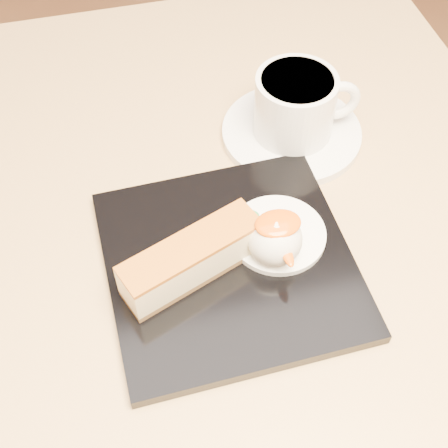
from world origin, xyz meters
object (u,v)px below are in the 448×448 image
object	(u,v)px
cheesecake	(192,259)
dessert_plate	(229,263)
table	(172,327)
ice_cream_scoop	(275,240)
saucer	(291,133)
coffee_cup	(297,104)

from	to	relation	value
cheesecake	dessert_plate	bearing A→B (deg)	-12.82
dessert_plate	cheesecake	world-z (taller)	cheesecake
table	ice_cream_scoop	bearing A→B (deg)	-22.91
saucer	cheesecake	bearing A→B (deg)	-132.78
cheesecake	coffee_cup	xyz separation A→B (m)	(0.14, 0.15, 0.01)
table	saucer	distance (m)	0.26
dessert_plate	saucer	size ratio (longest dim) A/B	1.47
cheesecake	ice_cream_scoop	size ratio (longest dim) A/B	2.75
coffee_cup	dessert_plate	bearing A→B (deg)	-121.54
cheesecake	ice_cream_scoop	world-z (taller)	ice_cream_scoop
cheesecake	ice_cream_scoop	bearing A→B (deg)	-20.95
cheesecake	coffee_cup	distance (m)	0.21
ice_cream_scoop	coffee_cup	bearing A→B (deg)	65.65
cheesecake	ice_cream_scoop	distance (m)	0.08
table	ice_cream_scoop	world-z (taller)	ice_cream_scoop
table	coffee_cup	world-z (taller)	coffee_cup
ice_cream_scoop	saucer	xyz separation A→B (m)	(0.07, 0.15, -0.03)
ice_cream_scoop	table	bearing A→B (deg)	157.09
ice_cream_scoop	coffee_cup	world-z (taller)	coffee_cup
cheesecake	saucer	xyz separation A→B (m)	(0.14, 0.15, -0.03)
table	dessert_plate	bearing A→B (deg)	-32.28
ice_cream_scoop	coffee_cup	xyz separation A→B (m)	(0.07, 0.15, 0.01)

